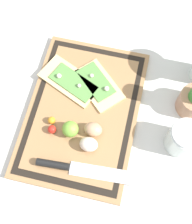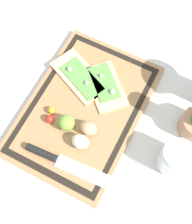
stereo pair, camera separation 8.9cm
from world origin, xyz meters
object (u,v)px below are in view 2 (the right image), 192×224
object	(u,v)px
egg_brown	(88,128)
sauce_jar	(175,159)
pizza_slice_far	(105,86)
lime	(67,123)
egg_pink	(80,142)
pizza_slice_near	(80,77)
cherry_tomato_yellow	(51,110)
cherry_tomato_red	(50,119)
knife	(58,160)

from	to	relation	value
egg_brown	sauce_jar	size ratio (longest dim) A/B	0.51
pizza_slice_far	sauce_jar	xyz separation A→B (m)	(0.13, 0.29, 0.02)
egg_brown	lime	xyz separation A→B (m)	(0.02, -0.07, 0.00)
egg_pink	pizza_slice_near	bearing A→B (deg)	-151.18
pizza_slice_far	cherry_tomato_yellow	size ratio (longest dim) A/B	8.31
cherry_tomato_yellow	egg_brown	bearing A→B (deg)	88.65
pizza_slice_far	cherry_tomato_red	size ratio (longest dim) A/B	7.48
knife	lime	world-z (taller)	lime
sauce_jar	egg_pink	bearing A→B (deg)	-73.75
egg_pink	lime	size ratio (longest dim) A/B	1.09
egg_brown	cherry_tomato_red	size ratio (longest dim) A/B	2.13
cherry_tomato_yellow	sauce_jar	distance (m)	0.40
pizza_slice_far	egg_brown	xyz separation A→B (m)	(0.16, 0.02, 0.02)
pizza_slice_near	lime	xyz separation A→B (m)	(0.17, 0.05, 0.02)
cherry_tomato_red	sauce_jar	bearing A→B (deg)	98.09
sauce_jar	knife	bearing A→B (deg)	-63.07
egg_pink	sauce_jar	size ratio (longest dim) A/B	0.51
knife	egg_pink	size ratio (longest dim) A/B	5.56
cherry_tomato_yellow	pizza_slice_far	bearing A→B (deg)	144.91
egg_brown	cherry_tomato_red	world-z (taller)	egg_brown
lime	cherry_tomato_red	distance (m)	0.06
knife	lime	bearing A→B (deg)	-165.28
knife	egg_pink	world-z (taller)	egg_pink
pizza_slice_far	egg_pink	xyz separation A→B (m)	(0.21, 0.02, 0.02)
pizza_slice_near	cherry_tomato_red	world-z (taller)	cherry_tomato_red
knife	lime	distance (m)	0.12
knife	pizza_slice_far	bearing A→B (deg)	176.83
pizza_slice_far	knife	xyz separation A→B (m)	(0.29, -0.02, 0.00)
knife	egg_brown	world-z (taller)	egg_brown
egg_brown	egg_pink	bearing A→B (deg)	-2.44
egg_pink	knife	bearing A→B (deg)	-25.33
egg_brown	cherry_tomato_yellow	world-z (taller)	egg_brown
lime	cherry_tomato_red	size ratio (longest dim) A/B	1.95
pizza_slice_near	knife	distance (m)	0.29
lime	cherry_tomato_yellow	xyz separation A→B (m)	(-0.02, -0.07, -0.01)
knife	sauce_jar	size ratio (longest dim) A/B	2.86
egg_brown	lime	distance (m)	0.07
egg_brown	knife	bearing A→B (deg)	-17.05
cherry_tomato_red	cherry_tomato_yellow	xyz separation A→B (m)	(-0.03, -0.01, -0.00)
egg_pink	sauce_jar	world-z (taller)	sauce_jar
pizza_slice_near	sauce_jar	xyz separation A→B (m)	(0.12, 0.38, 0.02)
sauce_jar	pizza_slice_far	bearing A→B (deg)	-114.26
egg_pink	lime	xyz separation A→B (m)	(-0.03, -0.07, 0.00)
lime	cherry_tomato_yellow	size ratio (longest dim) A/B	2.16
lime	sauce_jar	bearing A→B (deg)	97.79
egg_brown	egg_pink	distance (m)	0.05
pizza_slice_near	pizza_slice_far	bearing A→B (deg)	95.32
pizza_slice_near	lime	distance (m)	0.18
egg_pink	cherry_tomato_yellow	distance (m)	0.14
lime	cherry_tomato_yellow	world-z (taller)	lime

